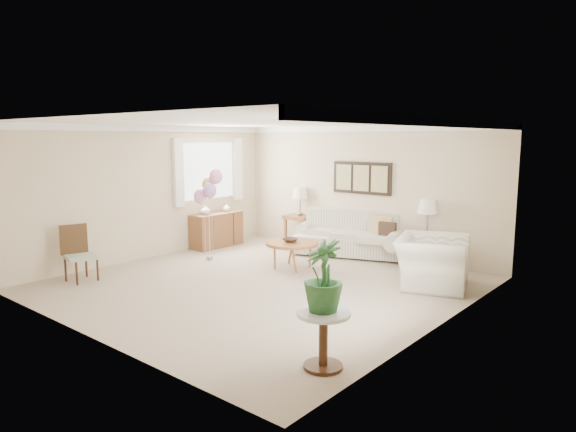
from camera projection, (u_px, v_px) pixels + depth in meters
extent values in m
plane|color=tan|center=(263.00, 284.00, 8.37)|extent=(6.00, 6.00, 0.00)
cube|color=beige|center=(362.00, 190.00, 10.45)|extent=(6.00, 0.04, 2.60)
cube|color=beige|center=(86.00, 230.00, 5.90)|extent=(6.00, 0.04, 2.60)
cube|color=beige|center=(150.00, 192.00, 10.07)|extent=(0.04, 6.00, 2.60)
cube|color=beige|center=(443.00, 225.00, 6.27)|extent=(0.04, 6.00, 2.60)
cube|color=white|center=(262.00, 123.00, 7.98)|extent=(6.00, 6.00, 0.02)
cube|color=white|center=(363.00, 129.00, 10.24)|extent=(6.00, 0.06, 0.12)
cube|color=white|center=(149.00, 128.00, 9.87)|extent=(0.06, 6.00, 0.12)
cube|color=white|center=(445.00, 122.00, 6.10)|extent=(0.06, 6.00, 0.12)
cube|color=white|center=(208.00, 171.00, 11.15)|extent=(0.04, 1.40, 1.20)
cube|color=white|center=(178.00, 173.00, 10.48)|extent=(0.10, 0.22, 1.40)
cube|color=white|center=(238.00, 169.00, 11.77)|extent=(0.10, 0.22, 1.40)
cube|color=black|center=(362.00, 178.00, 10.39)|extent=(1.35, 0.04, 0.65)
cube|color=#8C8C59|center=(344.00, 177.00, 10.64)|extent=(0.36, 0.02, 0.52)
cube|color=#8C8C59|center=(361.00, 178.00, 10.37)|extent=(0.36, 0.02, 0.52)
cube|color=#8C8C59|center=(379.00, 179.00, 10.10)|extent=(0.36, 0.02, 0.52)
cube|color=silver|center=(349.00, 245.00, 10.39)|extent=(2.34, 1.58, 0.36)
cube|color=silver|center=(358.00, 223.00, 10.57)|extent=(2.11, 0.95, 0.54)
cylinder|color=silver|center=(308.00, 228.00, 11.01)|extent=(0.60, 0.94, 0.32)
cylinder|color=silver|center=(395.00, 240.00, 9.70)|extent=(0.60, 0.94, 0.32)
cube|color=beige|center=(323.00, 231.00, 10.71)|extent=(0.80, 0.87, 0.12)
cube|color=beige|center=(348.00, 234.00, 10.32)|extent=(0.80, 0.87, 0.12)
cube|color=beige|center=(375.00, 238.00, 9.92)|extent=(0.80, 0.87, 0.12)
cube|color=#91B4E2|center=(322.00, 219.00, 10.90)|extent=(0.37, 0.12, 0.37)
cube|color=#DCBB6B|center=(382.00, 226.00, 9.97)|extent=(0.37, 0.12, 0.37)
cube|color=#33221A|center=(387.00, 231.00, 9.84)|extent=(0.34, 0.10, 0.34)
cube|color=silver|center=(349.00, 254.00, 10.42)|extent=(1.97, 0.79, 0.04)
cube|color=brown|center=(300.00, 217.00, 11.40)|extent=(0.60, 0.55, 0.09)
cube|color=brown|center=(285.00, 232.00, 11.43)|extent=(0.05, 0.05, 0.57)
cube|color=brown|center=(302.00, 234.00, 11.13)|extent=(0.05, 0.05, 0.57)
cube|color=brown|center=(298.00, 229.00, 11.76)|extent=(0.05, 0.05, 0.57)
cube|color=brown|center=(315.00, 231.00, 11.46)|extent=(0.05, 0.05, 0.57)
cube|color=brown|center=(426.00, 237.00, 9.53)|extent=(0.53, 0.48, 0.08)
cube|color=brown|center=(411.00, 252.00, 9.57)|extent=(0.05, 0.05, 0.50)
cube|color=brown|center=(432.00, 255.00, 9.30)|extent=(0.05, 0.05, 0.50)
cube|color=brown|center=(420.00, 248.00, 9.86)|extent=(0.05, 0.05, 0.50)
cube|color=brown|center=(441.00, 252.00, 9.59)|extent=(0.05, 0.05, 0.50)
cylinder|color=gray|center=(300.00, 214.00, 11.38)|extent=(0.15, 0.15, 0.06)
cylinder|color=gray|center=(300.00, 205.00, 11.36)|extent=(0.04, 0.04, 0.31)
cone|color=silver|center=(300.00, 193.00, 11.31)|extent=(0.35, 0.35, 0.25)
cylinder|color=gray|center=(427.00, 233.00, 9.52)|extent=(0.15, 0.15, 0.07)
cylinder|color=gray|center=(427.00, 222.00, 9.49)|extent=(0.04, 0.04, 0.33)
cone|color=silver|center=(428.00, 206.00, 9.45)|extent=(0.38, 0.38, 0.27)
cylinder|color=#995127|center=(292.00, 243.00, 9.29)|extent=(0.97, 0.97, 0.05)
cylinder|color=#995127|center=(310.00, 256.00, 9.35)|extent=(0.04, 0.04, 0.44)
cylinder|color=#995127|center=(291.00, 253.00, 9.64)|extent=(0.04, 0.04, 0.44)
cylinder|color=#995127|center=(275.00, 257.00, 9.30)|extent=(0.04, 0.04, 0.44)
cylinder|color=#995127|center=(294.00, 261.00, 9.01)|extent=(0.04, 0.04, 0.44)
imported|color=#30251E|center=(291.00, 240.00, 9.28)|extent=(0.30, 0.30, 0.07)
imported|color=silver|center=(432.00, 262.00, 8.18)|extent=(1.39, 1.49, 0.80)
cylinder|color=silver|center=(324.00, 313.00, 5.21)|extent=(0.56, 0.56, 0.04)
cylinder|color=#3D2713|center=(323.00, 341.00, 5.25)|extent=(0.09, 0.09, 0.56)
cylinder|color=#3D2713|center=(323.00, 367.00, 5.30)|extent=(0.41, 0.41, 0.01)
imported|color=#1B4E21|center=(323.00, 276.00, 5.18)|extent=(0.52, 0.52, 0.74)
cube|color=#90A18C|center=(81.00, 257.00, 8.46)|extent=(0.55, 0.55, 0.06)
cylinder|color=#3D2713|center=(66.00, 270.00, 8.47)|extent=(0.04, 0.04, 0.38)
cylinder|color=#3D2713|center=(77.00, 274.00, 8.24)|extent=(0.04, 0.04, 0.38)
cylinder|color=#3D2713|center=(86.00, 266.00, 8.75)|extent=(0.04, 0.04, 0.38)
cylinder|color=#3D2713|center=(98.00, 269.00, 8.52)|extent=(0.04, 0.04, 0.38)
cube|color=#3D2713|center=(74.00, 239.00, 8.55)|extent=(0.14, 0.43, 0.50)
cube|color=brown|center=(217.00, 230.00, 11.20)|extent=(0.45, 1.20, 0.74)
cube|color=#3D2713|center=(206.00, 232.00, 10.97)|extent=(0.46, 0.02, 0.70)
cube|color=#3D2713|center=(227.00, 228.00, 11.42)|extent=(0.46, 0.02, 0.70)
imported|color=silver|center=(206.00, 210.00, 10.88)|extent=(0.22, 0.22, 0.21)
imported|color=beige|center=(227.00, 208.00, 11.35)|extent=(0.22, 0.22, 0.18)
cube|color=gray|center=(210.00, 258.00, 9.99)|extent=(0.09, 0.09, 0.07)
ellipsoid|color=#F395D0|center=(200.00, 196.00, 9.83)|extent=(0.26, 0.26, 0.30)
cylinder|color=silver|center=(205.00, 230.00, 9.92)|extent=(0.01, 0.01, 1.02)
ellipsoid|color=#B287C8|center=(210.00, 190.00, 9.64)|extent=(0.26, 0.26, 0.30)
cylinder|color=silver|center=(210.00, 228.00, 9.83)|extent=(0.01, 0.01, 1.15)
ellipsoid|color=#F4C261|center=(208.00, 184.00, 9.90)|extent=(0.26, 0.26, 0.30)
cylinder|color=silver|center=(209.00, 224.00, 9.95)|extent=(0.01, 0.01, 1.24)
ellipsoid|color=#F395D0|center=(216.00, 176.00, 9.72)|extent=(0.26, 0.26, 0.30)
cylinder|color=silver|center=(213.00, 221.00, 9.86)|extent=(0.01, 0.01, 1.41)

